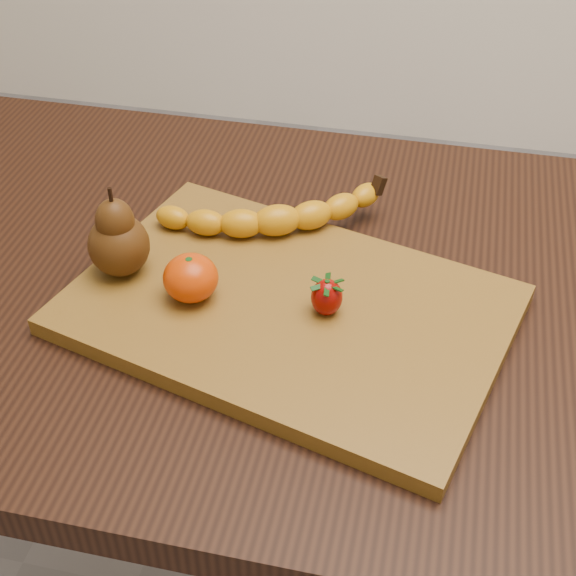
% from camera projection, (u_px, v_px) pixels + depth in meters
% --- Properties ---
extents(table, '(1.00, 0.70, 0.76)m').
position_uv_depth(table, '(237.00, 336.00, 0.98)').
color(table, black).
rests_on(table, ground).
extents(cutting_board, '(0.51, 0.41, 0.02)m').
position_uv_depth(cutting_board, '(288.00, 310.00, 0.85)').
color(cutting_board, brown).
rests_on(cutting_board, table).
extents(banana, '(0.24, 0.15, 0.04)m').
position_uv_depth(banana, '(277.00, 220.00, 0.93)').
color(banana, orange).
rests_on(banana, cutting_board).
extents(pear, '(0.07, 0.07, 0.10)m').
position_uv_depth(pear, '(117.00, 231.00, 0.86)').
color(pear, '#46270B').
rests_on(pear, cutting_board).
extents(mandarin, '(0.06, 0.06, 0.05)m').
position_uv_depth(mandarin, '(191.00, 278.00, 0.84)').
color(mandarin, '#CC3802').
rests_on(mandarin, cutting_board).
extents(strawberry, '(0.04, 0.04, 0.04)m').
position_uv_depth(strawberry, '(327.00, 296.00, 0.82)').
color(strawberry, '#860703').
rests_on(strawberry, cutting_board).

